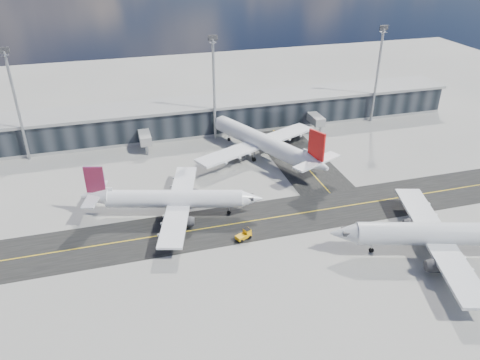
{
  "coord_description": "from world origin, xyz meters",
  "views": [
    {
      "loc": [
        -27.04,
        -73.07,
        53.64
      ],
      "look_at": [
        -2.6,
        12.91,
        5.0
      ],
      "focal_mm": 35.0,
      "sensor_mm": 36.0,
      "label": 1
    }
  ],
  "objects": [
    {
      "name": "airliner_near",
      "position": [
        28.59,
        -15.95,
        4.17
      ],
      "size": [
        41.91,
        36.1,
        12.63
      ],
      "rotation": [
        0.0,
        0.0,
        1.28
      ],
      "color": "silver",
      "rests_on": "ground"
    },
    {
      "name": "terminal_concourse",
      "position": [
        0.04,
        54.93,
        4.09
      ],
      "size": [
        152.0,
        19.8,
        8.8
      ],
      "color": "black",
      "rests_on": "ground"
    },
    {
      "name": "service_van",
      "position": [
        11.11,
        38.38,
        0.81
      ],
      "size": [
        2.97,
        5.97,
        1.63
      ],
      "primitive_type": "imported",
      "rotation": [
        0.0,
        0.0,
        0.05
      ],
      "color": "white",
      "rests_on": "ground"
    },
    {
      "name": "baggage_tug",
      "position": [
        -5.8,
        -1.55,
        0.98
      ],
      "size": [
        3.47,
        2.63,
        1.96
      ],
      "rotation": [
        0.0,
        0.0,
        -1.15
      ],
      "color": "#ECA10C",
      "rests_on": "ground"
    },
    {
      "name": "floodlight_masts",
      "position": [
        0.0,
        48.0,
        15.61
      ],
      "size": [
        102.5,
        0.7,
        28.9
      ],
      "color": "gray",
      "rests_on": "ground"
    },
    {
      "name": "airliner_af",
      "position": [
        -17.87,
        11.15,
        3.69
      ],
      "size": [
        37.18,
        32.01,
        11.18
      ],
      "rotation": [
        0.0,
        0.0,
        -1.85
      ],
      "color": "white",
      "rests_on": "ground"
    },
    {
      "name": "ground",
      "position": [
        0.0,
        0.0,
        0.0
      ],
      "size": [
        300.0,
        300.0,
        0.0
      ],
      "primitive_type": "plane",
      "color": "gray",
      "rests_on": "ground"
    },
    {
      "name": "taxiway_lanes",
      "position": [
        3.91,
        10.74,
        0.01
      ],
      "size": [
        180.0,
        63.0,
        0.03
      ],
      "color": "black",
      "rests_on": "ground"
    },
    {
      "name": "airliner_redtail",
      "position": [
        8.98,
        32.32,
        4.32
      ],
      "size": [
        36.32,
        42.09,
        13.08
      ],
      "rotation": [
        0.0,
        0.0,
        0.43
      ],
      "color": "white",
      "rests_on": "ground"
    }
  ]
}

